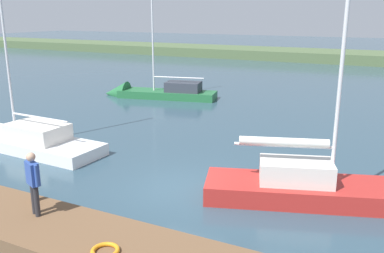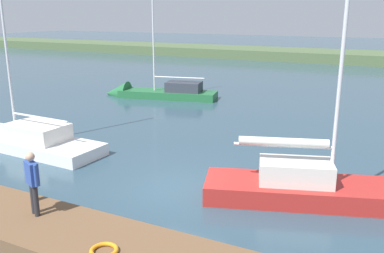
# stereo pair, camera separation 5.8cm
# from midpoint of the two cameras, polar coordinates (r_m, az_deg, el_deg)

# --- Properties ---
(ground_plane) EXTENTS (200.00, 200.00, 0.00)m
(ground_plane) POSITION_cam_midpoint_polar(r_m,az_deg,el_deg) (14.52, -1.22, -8.50)
(ground_plane) COLOR #2D4756
(far_shoreline) EXTENTS (180.00, 8.00, 2.40)m
(far_shoreline) POSITION_cam_midpoint_polar(r_m,az_deg,el_deg) (55.85, 20.42, 8.29)
(far_shoreline) COLOR #4C603D
(far_shoreline) RESTS_ON ground_plane
(dock_pier) EXTENTS (18.70, 2.29, 0.59)m
(dock_pier) POSITION_cam_midpoint_polar(r_m,az_deg,el_deg) (10.95, -13.19, -15.65)
(dock_pier) COLOR brown
(dock_pier) RESTS_ON ground_plane
(mooring_post_far) EXTENTS (0.18, 0.18, 0.56)m
(mooring_post_far) POSITION_cam_midpoint_polar(r_m,az_deg,el_deg) (13.00, -20.72, -8.33)
(mooring_post_far) COLOR brown
(mooring_post_far) RESTS_ON dock_pier
(life_ring_buoy) EXTENTS (0.66, 0.66, 0.10)m
(life_ring_buoy) POSITION_cam_midpoint_polar(r_m,az_deg,el_deg) (10.07, -11.75, -16.23)
(life_ring_buoy) COLOR orange
(life_ring_buoy) RESTS_ON dock_pier
(sailboat_outer_mooring) EXTENTS (8.41, 3.59, 9.84)m
(sailboat_outer_mooring) POSITION_cam_midpoint_polar(r_m,az_deg,el_deg) (30.10, -5.22, 4.45)
(sailboat_outer_mooring) COLOR #236638
(sailboat_outer_mooring) RESTS_ON ground_plane
(sailboat_mid_channel) EXTENTS (8.35, 4.39, 9.06)m
(sailboat_mid_channel) POSITION_cam_midpoint_polar(r_m,az_deg,el_deg) (14.29, 20.48, -8.83)
(sailboat_mid_channel) COLOR #B22823
(sailboat_mid_channel) RESTS_ON ground_plane
(sailboat_far_left) EXTENTS (8.81, 2.49, 11.21)m
(sailboat_far_left) POSITION_cam_midpoint_polar(r_m,az_deg,el_deg) (20.92, -23.38, -1.90)
(sailboat_far_left) COLOR white
(sailboat_far_left) RESTS_ON ground_plane
(person_on_dock) EXTENTS (0.62, 0.39, 1.77)m
(person_on_dock) POSITION_cam_midpoint_polar(r_m,az_deg,el_deg) (11.86, -20.81, -6.70)
(person_on_dock) COLOR #28282D
(person_on_dock) RESTS_ON dock_pier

